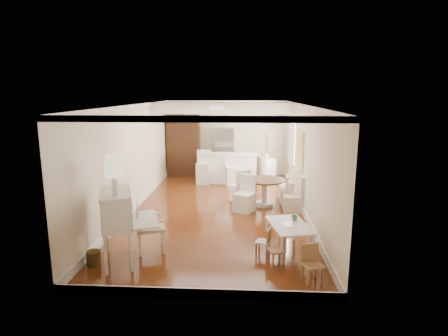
# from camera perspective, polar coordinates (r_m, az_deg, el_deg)

# --- Properties ---
(room) EXTENTS (9.00, 9.04, 2.82)m
(room) POSITION_cam_1_polar(r_m,az_deg,el_deg) (10.09, -0.58, 5.04)
(room) COLOR brown
(room) RESTS_ON ground
(secretary_bureau) EXTENTS (1.36, 1.37, 1.36)m
(secretary_bureau) POSITION_cam_1_polar(r_m,az_deg,el_deg) (7.24, -15.95, -8.64)
(secretary_bureau) COLOR silver
(secretary_bureau) RESTS_ON ground
(gustavian_armchair) EXTENTS (0.73, 0.73, 1.02)m
(gustavian_armchair) POSITION_cam_1_polar(r_m,az_deg,el_deg) (7.63, -11.10, -8.73)
(gustavian_armchair) COLOR white
(gustavian_armchair) RESTS_ON ground
(wicker_basket) EXTENTS (0.31, 0.31, 0.26)m
(wicker_basket) POSITION_cam_1_polar(r_m,az_deg,el_deg) (7.45, -19.26, -12.81)
(wicker_basket) COLOR #4D3618
(wicker_basket) RESTS_ON ground
(kids_table) EXTENTS (0.90, 1.26, 0.57)m
(kids_table) POSITION_cam_1_polar(r_m,az_deg,el_deg) (7.62, 9.83, -10.48)
(kids_table) COLOR white
(kids_table) RESTS_ON ground
(kids_chair_a) EXTENTS (0.36, 0.36, 0.58)m
(kids_chair_a) POSITION_cam_1_polar(r_m,az_deg,el_deg) (7.07, 8.00, -12.21)
(kids_chair_a) COLOR #9E6B48
(kids_chair_a) RESTS_ON ground
(kids_chair_b) EXTENTS (0.33, 0.33, 0.54)m
(kids_chair_b) POSITION_cam_1_polar(r_m,az_deg,el_deg) (7.45, 5.97, -11.04)
(kids_chair_b) COLOR #A3754A
(kids_chair_b) RESTS_ON ground
(kids_chair_c) EXTENTS (0.38, 0.38, 0.64)m
(kids_chair_c) POSITION_cam_1_polar(r_m,az_deg,el_deg) (6.56, 13.36, -14.08)
(kids_chair_c) COLOR #9C7147
(kids_chair_c) RESTS_ON ground
(banquette) EXTENTS (0.52, 1.60, 0.98)m
(banquette) POSITION_cam_1_polar(r_m,az_deg,el_deg) (10.59, 10.11, -3.04)
(banquette) COLOR silver
(banquette) RESTS_ON ground
(dining_table) EXTENTS (1.37, 1.37, 0.76)m
(dining_table) POSITION_cam_1_polar(r_m,az_deg,el_deg) (10.46, 6.15, -3.74)
(dining_table) COLOR #482817
(dining_table) RESTS_ON ground
(slip_chair_near) EXTENTS (0.63, 0.64, 0.98)m
(slip_chair_near) POSITION_cam_1_polar(r_m,az_deg,el_deg) (9.90, 3.16, -3.92)
(slip_chair_near) COLOR white
(slip_chair_near) RESTS_ON ground
(slip_chair_far) EXTENTS (0.63, 0.64, 0.97)m
(slip_chair_far) POSITION_cam_1_polar(r_m,az_deg,el_deg) (10.79, 2.46, -2.63)
(slip_chair_far) COLOR white
(slip_chair_far) RESTS_ON ground
(breakfast_counter) EXTENTS (2.05, 0.65, 1.03)m
(breakfast_counter) POSITION_cam_1_polar(r_m,az_deg,el_deg) (13.06, 0.50, 0.01)
(breakfast_counter) COLOR white
(breakfast_counter) RESTS_ON ground
(bar_stool_left) EXTENTS (0.46, 0.46, 1.15)m
(bar_stool_left) POSITION_cam_1_polar(r_m,az_deg,el_deg) (12.88, -3.19, 0.10)
(bar_stool_left) COLOR silver
(bar_stool_left) RESTS_ON ground
(bar_stool_right) EXTENTS (0.51, 0.51, 1.03)m
(bar_stool_right) POSITION_cam_1_polar(r_m,az_deg,el_deg) (12.66, 1.20, -0.37)
(bar_stool_right) COLOR silver
(bar_stool_right) RESTS_ON ground
(pantry_cabinet) EXTENTS (1.20, 0.60, 2.30)m
(pantry_cabinet) POSITION_cam_1_polar(r_m,az_deg,el_deg) (14.19, -6.17, 3.47)
(pantry_cabinet) COLOR #381E11
(pantry_cabinet) RESTS_ON ground
(fridge) EXTENTS (0.75, 0.65, 1.80)m
(fridge) POSITION_cam_1_polar(r_m,az_deg,el_deg) (14.01, 1.53, 2.40)
(fridge) COLOR silver
(fridge) RESTS_ON ground
(sideboard) EXTENTS (0.66, 0.93, 0.81)m
(sideboard) POSITION_cam_1_polar(r_m,az_deg,el_deg) (13.55, 6.44, -0.10)
(sideboard) COLOR silver
(sideboard) RESTS_ON ground
(pencil_cup) EXTENTS (0.14, 0.14, 0.10)m
(pencil_cup) POSITION_cam_1_polar(r_m,az_deg,el_deg) (7.75, 10.69, -7.48)
(pencil_cup) COLOR #559260
(pencil_cup) RESTS_ON kids_table
(branch_vase) EXTENTS (0.22, 0.22, 0.18)m
(branch_vase) POSITION_cam_1_polar(r_m,az_deg,el_deg) (13.48, 6.49, 1.98)
(branch_vase) COLOR white
(branch_vase) RESTS_ON sideboard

